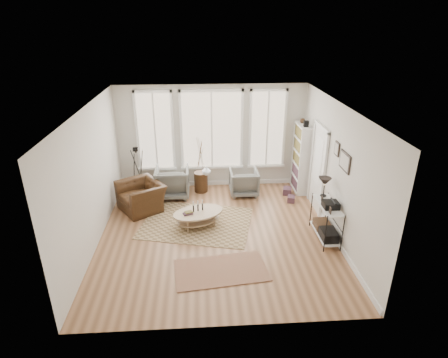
{
  "coord_description": "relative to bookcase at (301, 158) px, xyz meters",
  "views": [
    {
      "loc": [
        -0.32,
        -7.27,
        4.54
      ],
      "look_at": [
        0.2,
        0.6,
        1.1
      ],
      "focal_mm": 30.0,
      "sensor_mm": 36.0,
      "label": 1
    }
  ],
  "objects": [
    {
      "name": "room",
      "position": [
        -2.42,
        -2.2,
        0.47
      ],
      "size": [
        5.5,
        5.54,
        2.9
      ],
      "color": "#9D6D49",
      "rests_on": "ground"
    },
    {
      "name": "armchair_left",
      "position": [
        -3.54,
        -0.17,
        -0.54
      ],
      "size": [
        0.9,
        0.92,
        0.83
      ],
      "primitive_type": "imported",
      "rotation": [
        0.0,
        0.0,
        3.15
      ],
      "color": "slate",
      "rests_on": "ground"
    },
    {
      "name": "bookcase",
      "position": [
        0.0,
        0.0,
        0.0
      ],
      "size": [
        0.31,
        0.85,
        2.06
      ],
      "color": "white",
      "rests_on": "ground"
    },
    {
      "name": "armchair_right",
      "position": [
        -1.59,
        -0.18,
        -0.6
      ],
      "size": [
        0.77,
        0.79,
        0.71
      ],
      "primitive_type": "imported",
      "rotation": [
        0.0,
        0.0,
        3.16
      ],
      "color": "slate",
      "rests_on": "ground"
    },
    {
      "name": "vase",
      "position": [
        -2.62,
        -0.08,
        -0.27
      ],
      "size": [
        0.3,
        0.3,
        0.24
      ],
      "primitive_type": "imported",
      "rotation": [
        0.0,
        0.0,
        0.35
      ],
      "color": "silver",
      "rests_on": "side_table"
    },
    {
      "name": "rug_runner",
      "position": [
        -2.42,
        -3.55,
        -0.94
      ],
      "size": [
        1.88,
        1.19,
        0.01
      ],
      "primitive_type": "cube",
      "rotation": [
        0.0,
        0.0,
        0.12
      ],
      "color": "maroon",
      "rests_on": "ground"
    },
    {
      "name": "coffee_table",
      "position": [
        -2.86,
        -1.83,
        -0.66
      ],
      "size": [
        1.37,
        1.12,
        0.55
      ],
      "color": "tan",
      "rests_on": "ground"
    },
    {
      "name": "accent_chair",
      "position": [
        -4.29,
        -0.87,
        -0.6
      ],
      "size": [
        1.45,
        1.41,
        0.72
      ],
      "primitive_type": "imported",
      "rotation": [
        0.0,
        0.0,
        -0.99
      ],
      "color": "#3C2413",
      "rests_on": "ground"
    },
    {
      "name": "side_table",
      "position": [
        -2.77,
        0.09,
        -0.19
      ],
      "size": [
        0.38,
        0.38,
        1.58
      ],
      "color": "#3C2413",
      "rests_on": "ground"
    },
    {
      "name": "wall_art",
      "position": [
        0.14,
        -2.49,
        0.92
      ],
      "size": [
        0.04,
        0.88,
        0.44
      ],
      "color": "black",
      "rests_on": "ground"
    },
    {
      "name": "rug_main",
      "position": [
        -2.89,
        -1.69,
        -0.95
      ],
      "size": [
        2.87,
        2.4,
        0.01
      ],
      "primitive_type": "cube",
      "rotation": [
        0.0,
        0.0,
        -0.23
      ],
      "color": "brown",
      "rests_on": "ground"
    },
    {
      "name": "bay_window",
      "position": [
        -2.44,
        0.49,
        0.65
      ],
      "size": [
        4.14,
        0.12,
        2.24
      ],
      "color": "#CFB28A",
      "rests_on": "ground"
    },
    {
      "name": "book_stack_near",
      "position": [
        -0.39,
        -0.26,
        -0.86
      ],
      "size": [
        0.29,
        0.33,
        0.18
      ],
      "primitive_type": "cube",
      "rotation": [
        0.0,
        0.0,
        -0.27
      ],
      "color": "maroon",
      "rests_on": "ground"
    },
    {
      "name": "door",
      "position": [
        0.13,
        -1.08,
        0.17
      ],
      "size": [
        0.09,
        1.06,
        2.22
      ],
      "color": "white",
      "rests_on": "ground"
    },
    {
      "name": "low_shelf",
      "position": [
        -0.06,
        -2.52,
        -0.44
      ],
      "size": [
        0.38,
        1.08,
        1.3
      ],
      "color": "white",
      "rests_on": "ground"
    },
    {
      "name": "book_stack_far",
      "position": [
        -0.39,
        -0.73,
        -0.88
      ],
      "size": [
        0.25,
        0.28,
        0.16
      ],
      "primitive_type": "cube",
      "rotation": [
        0.0,
        0.0,
        -0.27
      ],
      "color": "maroon",
      "rests_on": "ground"
    },
    {
      "name": "tripod_camera",
      "position": [
        -4.48,
        0.05,
        -0.33
      ],
      "size": [
        0.47,
        0.47,
        1.35
      ],
      "color": "black",
      "rests_on": "ground"
    }
  ]
}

